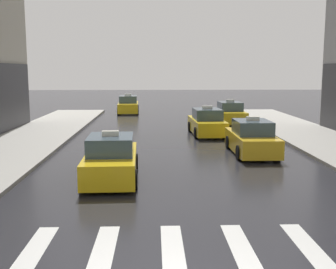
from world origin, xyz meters
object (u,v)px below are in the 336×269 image
object	(u,v)px
taxi_third	(207,123)
taxi_fifth	(128,105)
taxi_lead	(111,160)
taxi_second	(252,139)
taxi_fourth	(230,114)

from	to	relation	value
taxi_third	taxi_fifth	xyz separation A→B (m)	(-5.67, 13.48, 0.00)
taxi_lead	taxi_second	bearing A→B (deg)	35.79
taxi_fourth	taxi_lead	bearing A→B (deg)	-114.18
taxi_fourth	taxi_fifth	world-z (taller)	same
taxi_second	taxi_third	xyz separation A→B (m)	(-1.39, 6.06, 0.00)
taxi_lead	taxi_fifth	xyz separation A→B (m)	(-0.84, 24.03, 0.00)
taxi_lead	taxi_second	distance (m)	7.67
taxi_lead	taxi_fourth	size ratio (longest dim) A/B	1.00
taxi_third	taxi_lead	bearing A→B (deg)	-114.64
taxi_second	taxi_fifth	bearing A→B (deg)	109.86
taxi_lead	taxi_fourth	bearing A→B (deg)	65.82
taxi_fourth	taxi_fifth	distance (m)	11.28
taxi_lead	taxi_fourth	distance (m)	17.73
taxi_third	taxi_fourth	distance (m)	6.13
taxi_fifth	taxi_third	bearing A→B (deg)	-67.18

